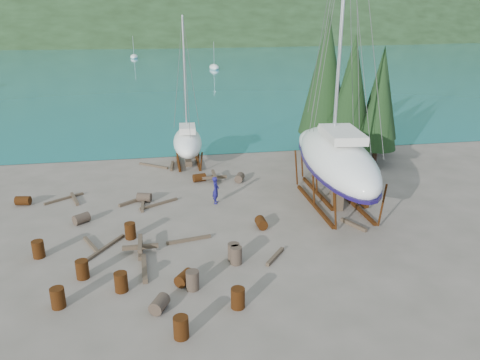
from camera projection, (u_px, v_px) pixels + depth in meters
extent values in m
plane|color=#5D5549|center=(217.00, 233.00, 25.77)|extent=(600.00, 600.00, 0.00)
plane|color=teal|center=(156.00, 31.00, 317.78)|extent=(700.00, 700.00, 0.00)
ellipsoid|color=black|center=(156.00, 31.00, 322.41)|extent=(800.00, 360.00, 110.00)
cube|color=beige|center=(11.00, 38.00, 191.21)|extent=(6.00, 5.00, 4.00)
cube|color=#A54C2D|center=(9.00, 31.00, 190.27)|extent=(6.60, 5.60, 1.60)
cube|color=beige|center=(111.00, 37.00, 197.89)|extent=(6.00, 5.00, 4.00)
cube|color=#A54C2D|center=(111.00, 30.00, 196.95)|extent=(6.60, 5.60, 1.60)
cube|color=beige|center=(228.00, 36.00, 206.24)|extent=(6.00, 5.00, 4.00)
cube|color=#A54C2D|center=(228.00, 30.00, 205.30)|extent=(6.60, 5.60, 1.60)
cylinder|color=black|center=(347.00, 149.00, 38.71)|extent=(0.36, 0.36, 1.60)
cone|color=black|center=(352.00, 88.00, 37.03)|extent=(3.60, 3.60, 8.40)
cylinder|color=black|center=(375.00, 156.00, 37.15)|extent=(0.36, 0.36, 1.36)
cone|color=black|center=(380.00, 103.00, 35.72)|extent=(3.06, 3.06, 7.14)
cylinder|color=black|center=(322.00, 142.00, 40.28)|extent=(0.36, 0.36, 1.84)
cone|color=black|center=(326.00, 75.00, 38.34)|extent=(4.14, 4.14, 9.66)
cylinder|color=black|center=(375.00, 145.00, 40.17)|extent=(0.36, 0.36, 1.44)
cone|color=black|center=(381.00, 93.00, 38.66)|extent=(3.24, 3.24, 7.56)
ellipsoid|color=white|center=(214.00, 67.00, 101.47)|extent=(2.00, 5.00, 1.40)
cylinder|color=silver|center=(214.00, 54.00, 100.52)|extent=(0.08, 0.08, 5.00)
ellipsoid|color=white|center=(134.00, 57.00, 126.28)|extent=(2.00, 5.00, 1.40)
cylinder|color=silver|center=(133.00, 46.00, 125.32)|extent=(0.08, 0.08, 5.00)
ellipsoid|color=white|center=(336.00, 159.00, 28.45)|extent=(4.73, 12.50, 2.85)
cube|color=#160D41|center=(339.00, 177.00, 28.21)|extent=(0.46, 2.21, 1.00)
cube|color=silver|center=(342.00, 134.00, 27.32)|extent=(2.31, 3.84, 0.50)
cylinder|color=silver|center=(343.00, 4.00, 26.04)|extent=(0.14, 0.14, 14.66)
cube|color=#4F270D|center=(314.00, 205.00, 29.23)|extent=(0.18, 6.72, 0.20)
cube|color=#4F270D|center=(352.00, 202.00, 29.65)|extent=(0.18, 6.72, 0.20)
cube|color=brown|center=(337.00, 200.00, 28.72)|extent=(0.50, 0.80, 1.13)
ellipsoid|color=white|center=(335.00, 155.00, 30.56)|extent=(3.68, 10.74, 2.50)
cube|color=#160D41|center=(337.00, 169.00, 30.34)|extent=(0.36, 1.92, 1.00)
cube|color=silver|center=(340.00, 134.00, 29.57)|extent=(1.87, 3.27, 0.50)
cylinder|color=silver|center=(340.00, 31.00, 28.47)|extent=(0.14, 0.14, 12.69)
cube|color=#4F270D|center=(317.00, 193.00, 31.25)|extent=(0.18, 5.82, 0.20)
cube|color=#4F270D|center=(347.00, 191.00, 31.61)|extent=(0.18, 5.82, 0.20)
cube|color=brown|center=(336.00, 189.00, 30.82)|extent=(0.50, 0.80, 0.94)
ellipsoid|color=white|center=(188.00, 142.00, 36.91)|extent=(2.61, 7.18, 1.82)
cube|color=#160D41|center=(188.00, 149.00, 36.74)|extent=(0.32, 1.28, 1.00)
cube|color=silver|center=(187.00, 129.00, 36.19)|extent=(1.34, 2.18, 0.50)
cylinder|color=silver|center=(185.00, 74.00, 35.47)|extent=(0.14, 0.14, 8.48)
cube|color=#4F270D|center=(179.00, 163.00, 37.36)|extent=(0.18, 3.89, 0.20)
cube|color=#4F270D|center=(198.00, 162.00, 37.62)|extent=(0.18, 3.89, 0.20)
cube|color=brown|center=(189.00, 163.00, 37.12)|extent=(0.50, 0.80, 0.41)
imported|color=#171459|center=(216.00, 190.00, 29.49)|extent=(0.57, 0.73, 1.76)
cylinder|color=#4F270D|center=(58.00, 298.00, 19.09)|extent=(0.58, 0.58, 0.88)
cylinder|color=#2D2823|center=(159.00, 304.00, 18.94)|extent=(0.91, 1.05, 0.58)
cylinder|color=#4F270D|center=(23.00, 201.00, 29.41)|extent=(0.97, 0.72, 0.58)
cylinder|color=#4F270D|center=(181.00, 327.00, 17.29)|extent=(0.58, 0.58, 0.88)
cylinder|color=#4F270D|center=(199.00, 178.00, 33.53)|extent=(0.99, 0.76, 0.58)
cylinder|color=#2D2823|center=(234.00, 252.00, 22.77)|extent=(0.58, 0.58, 0.88)
cylinder|color=#4F270D|center=(261.00, 223.00, 26.30)|extent=(0.60, 0.89, 0.58)
cylinder|color=#4F270D|center=(238.00, 298.00, 19.08)|extent=(0.58, 0.58, 0.88)
cylinder|color=#4F270D|center=(38.00, 249.00, 23.03)|extent=(0.58, 0.58, 0.88)
cylinder|color=#2D2823|center=(144.00, 197.00, 29.94)|extent=(1.01, 0.81, 0.58)
cylinder|color=#4F270D|center=(121.00, 282.00, 20.22)|extent=(0.58, 0.58, 0.88)
cylinder|color=#2D2823|center=(240.00, 178.00, 33.55)|extent=(0.87, 1.03, 0.58)
cylinder|color=#4F270D|center=(185.00, 278.00, 20.82)|extent=(0.99, 1.05, 0.58)
cylinder|color=#4F270D|center=(82.00, 269.00, 21.21)|extent=(0.58, 0.58, 0.88)
cylinder|color=#4F270D|center=(130.00, 231.00, 24.99)|extent=(0.58, 0.58, 0.88)
cylinder|color=#2D2823|center=(81.00, 218.00, 26.85)|extent=(1.05, 1.00, 0.58)
cylinder|color=#2D2823|center=(193.00, 280.00, 20.35)|extent=(0.58, 0.58, 0.88)
cylinder|color=#2D2823|center=(236.00, 255.00, 22.44)|extent=(0.58, 0.58, 0.88)
cube|color=brown|center=(354.00, 225.00, 26.50)|extent=(0.94, 1.78, 0.19)
cube|color=brown|center=(75.00, 199.00, 30.22)|extent=(0.84, 2.09, 0.19)
cube|color=brown|center=(105.00, 248.00, 23.92)|extent=(1.85, 2.72, 0.15)
cube|color=brown|center=(143.00, 206.00, 29.10)|extent=(0.21, 1.68, 0.17)
cube|color=brown|center=(189.00, 240.00, 24.79)|extent=(2.41, 0.63, 0.16)
cube|color=brown|center=(172.00, 166.00, 36.77)|extent=(0.39, 2.11, 0.19)
cube|color=brown|center=(275.00, 256.00, 23.06)|extent=(1.28, 1.57, 0.17)
cube|color=brown|center=(131.00, 202.00, 29.72)|extent=(1.54, 1.18, 0.19)
cube|color=brown|center=(154.00, 166.00, 36.86)|extent=(2.25, 1.78, 0.15)
cube|color=brown|center=(159.00, 204.00, 29.47)|extent=(2.42, 1.50, 0.15)
cube|color=brown|center=(91.00, 245.00, 24.23)|extent=(1.00, 1.87, 0.17)
cube|color=brown|center=(64.00, 199.00, 30.31)|extent=(2.25, 1.67, 0.15)
cube|color=brown|center=(144.00, 268.00, 21.95)|extent=(0.34, 2.45, 0.23)
cube|color=brown|center=(141.00, 250.00, 23.63)|extent=(0.20, 1.80, 0.20)
cube|color=brown|center=(140.00, 247.00, 23.56)|extent=(1.80, 0.20, 0.20)
cube|color=brown|center=(140.00, 243.00, 23.49)|extent=(0.20, 1.80, 0.20)
cube|color=brown|center=(214.00, 180.00, 33.64)|extent=(0.20, 1.80, 0.20)
cube|color=brown|center=(214.00, 177.00, 33.57)|extent=(1.80, 0.20, 0.20)
cube|color=brown|center=(214.00, 175.00, 33.50)|extent=(0.20, 1.80, 0.20)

